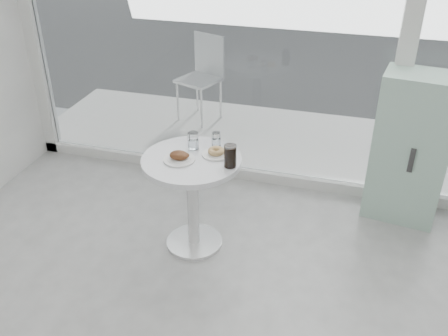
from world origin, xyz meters
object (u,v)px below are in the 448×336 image
(water_tumbler_b, at_px, (216,140))
(mint_cabinet, at_px, (410,149))
(main_table, at_px, (192,184))
(plate_fritter, at_px, (180,157))
(cola_glass, at_px, (230,156))
(plate_donut, at_px, (216,152))
(patio_chair, at_px, (203,72))
(water_tumbler_a, at_px, (193,142))

(water_tumbler_b, bearing_deg, mint_cabinet, 24.41)
(main_table, xyz_separation_m, water_tumbler_b, (0.12, 0.23, 0.27))
(main_table, relative_size, mint_cabinet, 0.62)
(plate_fritter, relative_size, cola_glass, 1.38)
(water_tumbler_b, xyz_separation_m, cola_glass, (0.18, -0.27, 0.03))
(plate_donut, height_order, water_tumbler_b, water_tumbler_b)
(patio_chair, distance_m, water_tumbler_b, 2.15)
(patio_chair, height_order, plate_fritter, patio_chair)
(main_table, bearing_deg, plate_fritter, -145.91)
(water_tumbler_a, bearing_deg, plate_fritter, -100.47)
(mint_cabinet, xyz_separation_m, plate_donut, (-1.39, -0.78, 0.17))
(mint_cabinet, distance_m, plate_donut, 1.61)
(mint_cabinet, bearing_deg, main_table, -141.86)
(water_tumbler_a, relative_size, water_tumbler_b, 1.17)
(mint_cabinet, height_order, plate_donut, mint_cabinet)
(mint_cabinet, height_order, plate_fritter, mint_cabinet)
(mint_cabinet, distance_m, cola_glass, 1.57)
(plate_fritter, bearing_deg, patio_chair, 103.98)
(plate_fritter, distance_m, cola_glass, 0.37)
(plate_fritter, relative_size, water_tumbler_a, 1.76)
(patio_chair, relative_size, plate_fritter, 4.26)
(main_table, xyz_separation_m, mint_cabinet, (1.55, 0.88, 0.07))
(patio_chair, xyz_separation_m, plate_donut, (0.79, -2.13, 0.19))
(main_table, distance_m, water_tumbler_a, 0.32)
(mint_cabinet, distance_m, plate_fritter, 1.87)
(mint_cabinet, height_order, patio_chair, mint_cabinet)
(cola_glass, bearing_deg, main_table, 173.29)
(water_tumbler_a, xyz_separation_m, cola_glass, (0.33, -0.18, 0.02))
(plate_donut, relative_size, cola_glass, 1.26)
(patio_chair, bearing_deg, plate_fritter, -54.96)
(patio_chair, height_order, cola_glass, patio_chair)
(main_table, height_order, mint_cabinet, mint_cabinet)
(plate_donut, bearing_deg, water_tumbler_b, 106.12)
(mint_cabinet, distance_m, patio_chair, 2.57)
(main_table, relative_size, plate_fritter, 3.42)
(main_table, distance_m, mint_cabinet, 1.78)
(plate_donut, bearing_deg, cola_glass, -43.32)
(water_tumbler_a, bearing_deg, patio_chair, 106.15)
(mint_cabinet, height_order, cola_glass, mint_cabinet)
(patio_chair, distance_m, plate_donut, 2.28)
(patio_chair, xyz_separation_m, water_tumbler_b, (0.76, -2.00, 0.22))
(mint_cabinet, xyz_separation_m, patio_chair, (-2.19, 1.35, -0.03))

